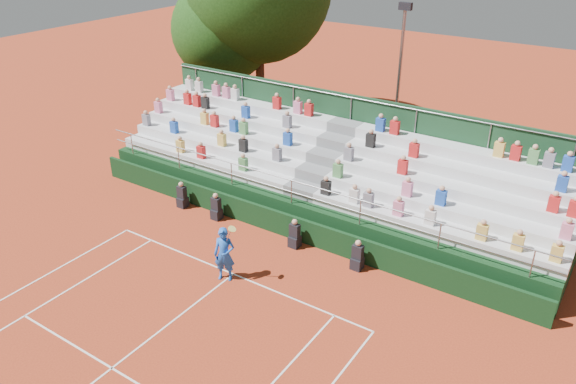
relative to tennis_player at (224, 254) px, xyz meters
The scene contains 7 objects.
ground 1.07m from the tennis_player, 80.47° to the left, with size 90.00×90.00×0.00m, color #A5381B.
courtside_wall 3.59m from the tennis_player, 89.05° to the left, with size 20.00×0.15×1.00m, color black.
line_officials 3.27m from the tennis_player, 106.00° to the left, with size 8.88×0.40×1.19m.
grandstand 6.79m from the tennis_player, 89.55° to the left, with size 20.00×5.20×4.40m.
tennis_player is the anchor object (origin of this frame).
tree_west 16.82m from the tennis_player, 128.98° to the left, with size 5.77×5.77×8.35m.
floodlight_mast 13.43m from the tennis_player, 87.95° to the left, with size 0.60×0.25×7.79m.
Camera 1 is at (10.73, -12.61, 11.62)m, focal length 35.00 mm.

